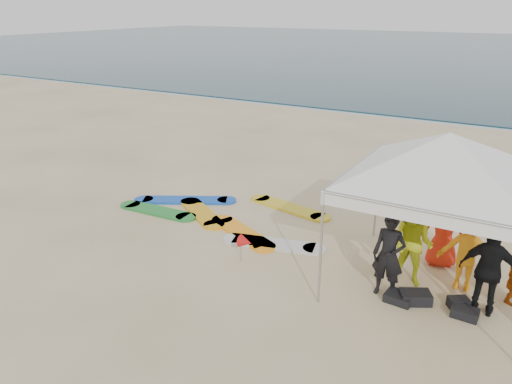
{
  "coord_description": "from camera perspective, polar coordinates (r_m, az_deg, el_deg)",
  "views": [
    {
      "loc": [
        5.51,
        -6.73,
        5.27
      ],
      "look_at": [
        0.08,
        2.6,
        1.2
      ],
      "focal_mm": 35.0,
      "sensor_mm": 36.0,
      "label": 1
    }
  ],
  "objects": [
    {
      "name": "person_black_a",
      "position": [
        9.79,
        14.93,
        -7.01
      ],
      "size": [
        0.62,
        0.41,
        1.69
      ],
      "primitive_type": "imported",
      "rotation": [
        0.0,
        0.0,
        -0.02
      ],
      "color": "black",
      "rests_on": "ground"
    },
    {
      "name": "person_black_b",
      "position": [
        9.81,
        25.13,
        -8.14
      ],
      "size": [
        1.02,
        0.43,
        1.74
      ],
      "primitive_type": "imported",
      "rotation": [
        0.0,
        0.0,
        3.14
      ],
      "color": "black",
      "rests_on": "ground"
    },
    {
      "name": "shoreline_foam",
      "position": [
        26.07,
        17.54,
        8.06
      ],
      "size": [
        160.0,
        1.2,
        0.01
      ],
      "primitive_type": "cube",
      "color": "silver",
      "rests_on": "ground"
    },
    {
      "name": "gear_pile",
      "position": [
        10.01,
        19.01,
        -11.74
      ],
      "size": [
        1.66,
        0.77,
        0.22
      ],
      "color": "black",
      "rests_on": "ground"
    },
    {
      "name": "person_orange_a",
      "position": [
        10.49,
        23.01,
        -6.11
      ],
      "size": [
        1.12,
        0.68,
        1.68
      ],
      "primitive_type": "imported",
      "rotation": [
        0.0,
        0.0,
        3.2
      ],
      "color": "orange",
      "rests_on": "ground"
    },
    {
      "name": "ocean",
      "position": [
        67.16,
        26.26,
        14.17
      ],
      "size": [
        160.0,
        84.0,
        0.08
      ],
      "primitive_type": "cube",
      "color": "#0C2633",
      "rests_on": "ground"
    },
    {
      "name": "marker_pennant",
      "position": [
        10.74,
        -1.2,
        -5.75
      ],
      "size": [
        0.28,
        0.28,
        0.64
      ],
      "color": "#A5A5A8",
      "rests_on": "ground"
    },
    {
      "name": "person_orange_b",
      "position": [
        11.25,
        20.72,
        -3.92
      ],
      "size": [
        0.95,
        0.76,
        1.7
      ],
      "primitive_type": "imported",
      "rotation": [
        0.0,
        0.0,
        3.45
      ],
      "color": "red",
      "rests_on": "ground"
    },
    {
      "name": "surfboard_spread",
      "position": [
        13.19,
        -3.8,
        -2.78
      ],
      "size": [
        5.66,
        3.13,
        0.07
      ],
      "color": "silver",
      "rests_on": "ground"
    },
    {
      "name": "ground",
      "position": [
        10.17,
        -7.92,
        -10.78
      ],
      "size": [
        120.0,
        120.0,
        0.0
      ],
      "primitive_type": "plane",
      "color": "beige",
      "rests_on": "ground"
    },
    {
      "name": "canopy_tent",
      "position": [
        9.6,
        21.32,
        6.29
      ],
      "size": [
        4.74,
        4.74,
        3.58
      ],
      "color": "#A5A5A8",
      "rests_on": "ground"
    },
    {
      "name": "person_yellow",
      "position": [
        10.31,
        17.42,
        -5.67
      ],
      "size": [
        0.93,
        0.78,
        1.73
      ],
      "primitive_type": "imported",
      "rotation": [
        0.0,
        0.0,
        -0.16
      ],
      "color": "#CDD81E",
      "rests_on": "ground"
    }
  ]
}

